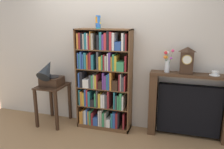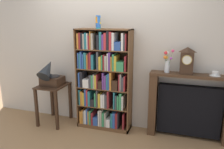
{
  "view_description": "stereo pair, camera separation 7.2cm",
  "coord_description": "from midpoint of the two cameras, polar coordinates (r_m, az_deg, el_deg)",
  "views": [
    {
      "loc": [
        1.15,
        -3.24,
        1.84
      ],
      "look_at": [
        0.14,
        0.15,
        0.95
      ],
      "focal_mm": 35.82,
      "sensor_mm": 36.0,
      "label": 1
    },
    {
      "loc": [
        1.22,
        -3.21,
        1.84
      ],
      "look_at": [
        0.14,
        0.15,
        0.95
      ],
      "focal_mm": 35.82,
      "sensor_mm": 36.0,
      "label": 2
    }
  ],
  "objects": [
    {
      "name": "flower_vase",
      "position": [
        3.47,
        13.35,
        3.14
      ],
      "size": [
        0.15,
        0.16,
        0.35
      ],
      "color": "silver",
      "rests_on": "fireplace_mantel"
    },
    {
      "name": "fireplace_mantel",
      "position": [
        3.68,
        18.51,
        -7.77
      ],
      "size": [
        1.22,
        0.24,
        1.04
      ],
      "color": "#472D1C",
      "rests_on": "ground"
    },
    {
      "name": "side_table_left",
      "position": [
        4.09,
        -15.34,
        -5.14
      ],
      "size": [
        0.46,
        0.54,
        0.71
      ],
      "color": "#382316",
      "rests_on": "ground"
    },
    {
      "name": "bookshelf",
      "position": [
        3.71,
        -2.87,
        -1.95
      ],
      "size": [
        0.91,
        0.31,
        1.68
      ],
      "color": "brown",
      "rests_on": "ground"
    },
    {
      "name": "wall_back",
      "position": [
        3.73,
        1.61,
        5.88
      ],
      "size": [
        5.16,
        0.08,
        2.6
      ],
      "primitive_type": "cube",
      "color": "beige",
      "rests_on": "ground"
    },
    {
      "name": "teacup_with_saucer",
      "position": [
        3.53,
        24.24,
        0.25
      ],
      "size": [
        0.15,
        0.15,
        0.06
      ],
      "color": "white",
      "rests_on": "fireplace_mantel"
    },
    {
      "name": "gramophone",
      "position": [
        3.93,
        -16.21,
        -0.12
      ],
      "size": [
        0.35,
        0.48,
        0.51
      ],
      "color": "#382316",
      "rests_on": "side_table_left"
    },
    {
      "name": "mantel_clock",
      "position": [
        3.46,
        17.97,
        3.47
      ],
      "size": [
        0.19,
        0.15,
        0.4
      ],
      "color": "#382316",
      "rests_on": "fireplace_mantel"
    },
    {
      "name": "cup_stack",
      "position": [
        3.58,
        -4.15,
        13.2
      ],
      "size": [
        0.08,
        0.08,
        0.2
      ],
      "color": "#28B2B7",
      "rests_on": "bookshelf"
    },
    {
      "name": "ground_plane",
      "position": [
        3.9,
        -3.17,
        -14.13
      ],
      "size": [
        8.16,
        6.4,
        0.02
      ],
      "primitive_type": "cube",
      "color": "#997047"
    }
  ]
}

